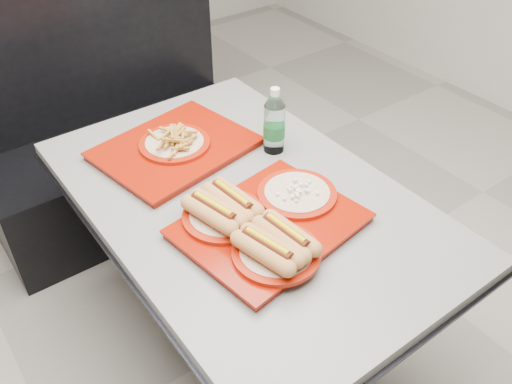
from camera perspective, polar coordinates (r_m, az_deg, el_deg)
ground at (r=2.30m, az=-0.99°, el=-14.97°), size 6.00×6.00×0.00m
diner_table at (r=1.86m, az=-1.18°, el=-4.24°), size 0.92×1.42×0.75m
booth_bench at (r=2.76m, az=-14.52°, el=5.58°), size 1.30×0.57×1.35m
tray_near at (r=1.59m, az=0.83°, el=-3.14°), size 0.57×0.48×0.11m
tray_far at (r=1.96m, az=-8.54°, el=4.91°), size 0.58×0.49×0.10m
water_bottle at (r=1.91m, az=1.94°, el=7.15°), size 0.08×0.08×0.25m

